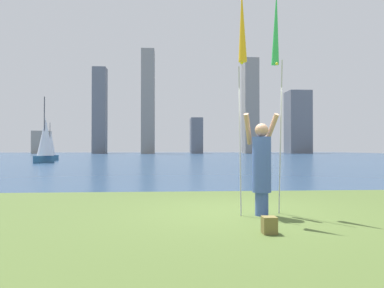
% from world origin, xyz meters
% --- Properties ---
extents(ground, '(120.00, 138.00, 0.12)m').
position_xyz_m(ground, '(0.00, 50.95, -0.06)').
color(ground, '#475B28').
extents(person, '(0.73, 0.54, 2.00)m').
position_xyz_m(person, '(0.32, -0.36, 0.98)').
color(person, '#3F59A5').
rests_on(person, ground).
extents(kite_flag_left, '(0.16, 0.47, 4.43)m').
position_xyz_m(kite_flag_left, '(-0.09, -0.49, 3.59)').
color(kite_flag_left, '#B2B2B7').
rests_on(kite_flag_left, ground).
extents(kite_flag_right, '(0.16, 0.55, 4.62)m').
position_xyz_m(kite_flag_right, '(0.72, 0.00, 3.73)').
color(kite_flag_right, '#B2B2B7').
rests_on(kite_flag_right, ground).
extents(bag, '(0.21, 0.20, 0.26)m').
position_xyz_m(bag, '(0.04, -1.87, 0.13)').
color(bag, olive).
rests_on(bag, ground).
extents(sailboat_1, '(1.69, 2.99, 6.10)m').
position_xyz_m(sailboat_1, '(-12.76, 27.22, 2.16)').
color(sailboat_1, '#2D6084').
rests_on(sailboat_1, ground).
extents(sailboat_5, '(1.40, 2.15, 4.15)m').
position_xyz_m(sailboat_5, '(-14.27, 33.61, 1.48)').
color(sailboat_5, '#2D6084').
rests_on(sailboat_5, ground).
extents(skyline_tower_0, '(4.37, 3.28, 6.10)m').
position_xyz_m(skyline_tower_0, '(-35.24, 93.36, 3.05)').
color(skyline_tower_0, gray).
rests_on(skyline_tower_0, ground).
extents(skyline_tower_1, '(3.54, 3.93, 23.22)m').
position_xyz_m(skyline_tower_1, '(-19.63, 92.56, 11.61)').
color(skyline_tower_1, slate).
rests_on(skyline_tower_1, ground).
extents(skyline_tower_2, '(3.38, 5.64, 27.25)m').
position_xyz_m(skyline_tower_2, '(-6.46, 89.39, 13.63)').
color(skyline_tower_2, gray).
rests_on(skyline_tower_2, ground).
extents(skyline_tower_3, '(3.21, 6.77, 9.72)m').
position_xyz_m(skyline_tower_3, '(6.63, 93.22, 4.86)').
color(skyline_tower_3, slate).
rests_on(skyline_tower_3, ground).
extents(skyline_tower_4, '(3.88, 5.14, 26.10)m').
position_xyz_m(skyline_tower_4, '(21.57, 92.08, 13.05)').
color(skyline_tower_4, gray).
rests_on(skyline_tower_4, ground).
extents(skyline_tower_5, '(6.08, 6.29, 17.32)m').
position_xyz_m(skyline_tower_5, '(35.04, 92.03, 8.66)').
color(skyline_tower_5, slate).
rests_on(skyline_tower_5, ground).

